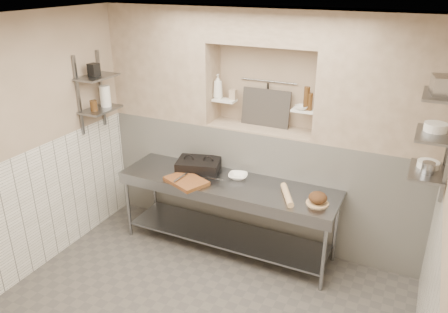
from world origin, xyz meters
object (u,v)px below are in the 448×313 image
Objects in this scene: bread_loaf at (318,198)px; prep_table at (227,202)px; panini_press at (199,165)px; bottle_soap at (218,86)px; mixing_bowl at (238,176)px; bowl_alcove at (301,107)px; cutting_board at (186,181)px; rolling_pin at (287,195)px; jug_left at (105,96)px.

prep_table is at bearing 177.36° from bread_loaf.
bottle_soap reaches higher than panini_press.
bowl_alcove is (0.60, 0.40, 0.81)m from mixing_bowl.
cutting_board is 1.56m from bowl_alcove.
cutting_board is 1.58× the size of bottle_soap.
bowl_alcove reaches higher than rolling_pin.
bottle_soap is (-1.13, 0.63, 0.93)m from rolling_pin.
cutting_board is (-0.42, -0.21, 0.28)m from prep_table.
bread_loaf is at bearing -2.64° from prep_table.
mixing_bowl is at bearing -15.35° from panini_press.
panini_press is 1.43m from jug_left.
rolling_pin is at bearing -4.93° from prep_table.
jug_left reaches higher than prep_table.
cutting_board is at bearing -143.80° from mixing_bowl.
panini_press is at bearing 161.93° from prep_table.
mixing_bowl is 1.16× the size of bread_loaf.
bowl_alcove is 0.59× the size of jug_left.
rolling_pin is at bearing -17.71° from mixing_bowl.
jug_left is at bearing 171.48° from cutting_board.
bowl_alcove is at bearing 35.04° from cutting_board.
rolling_pin is (0.67, -0.21, 0.01)m from mixing_bowl.
rolling_pin is 3.04× the size of bowl_alcove.
prep_table is at bearing -140.64° from bowl_alcove.
panini_press is 0.99m from bottle_soap.
bottle_soap is 1.97× the size of bowl_alcove.
bread_loaf is at bearing 2.59° from rolling_pin.
bowl_alcove is (-0.41, 0.60, 0.76)m from bread_loaf.
rolling_pin is at bearing 7.18° from cutting_board.
cutting_board is 1.50m from bread_loaf.
rolling_pin is at bearing -0.87° from jug_left.
rolling_pin is 2.52m from jug_left.
bottle_soap is at bearing 150.93° from rolling_pin.
cutting_board is at bearing -173.82° from bread_loaf.
cutting_board is 1.22m from bottle_soap.
cutting_board is 1.02× the size of rolling_pin.
jug_left is at bearing 172.53° from panini_press.
jug_left is at bearing -179.00° from prep_table.
rolling_pin reaches higher than cutting_board.
bowl_alcove is at bearing 39.36° from prep_table.
panini_press is 3.89× the size of bowl_alcove.
jug_left is (-1.22, 0.18, 0.82)m from cutting_board.
bottle_soap is at bearing 25.38° from jug_left.
panini_press is at bearing -179.56° from mixing_bowl.
bowl_alcove is at bearing 123.97° from bread_loaf.
jug_left reaches higher than rolling_pin.
bowl_alcove is at bearing 34.05° from mixing_bowl.
bottle_soap reaches higher than prep_table.
rolling_pin is at bearing -177.41° from bread_loaf.
prep_table is at bearing 175.07° from rolling_pin.
bottle_soap is (-0.38, 0.57, 1.22)m from prep_table.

